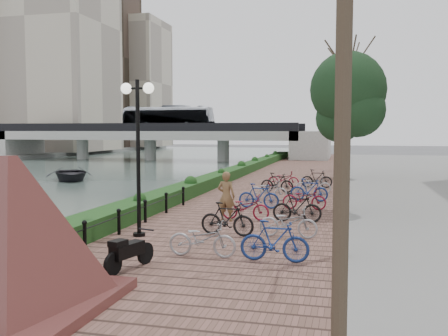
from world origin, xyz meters
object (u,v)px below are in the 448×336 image
(boat, at_px, (71,174))
(lamppost, at_px, (138,123))
(pedestrian, at_px, (226,196))
(motorcycle, at_px, (130,251))
(granite_monument, at_px, (11,232))

(boat, bearing_deg, lamppost, -88.89)
(pedestrian, bearing_deg, motorcycle, 90.04)
(pedestrian, bearing_deg, granite_monument, 85.82)
(pedestrian, height_order, boat, pedestrian)
(pedestrian, bearing_deg, lamppost, 63.59)
(pedestrian, distance_m, boat, 21.72)
(motorcycle, bearing_deg, pedestrian, 99.69)
(motorcycle, relative_size, boat, 0.29)
(pedestrian, relative_size, boat, 0.37)
(motorcycle, bearing_deg, granite_monument, -93.86)
(motorcycle, distance_m, pedestrian, 6.43)
(motorcycle, distance_m, boat, 26.23)
(lamppost, height_order, pedestrian, lamppost)
(granite_monument, distance_m, boat, 28.09)
(granite_monument, xyz_separation_m, motorcycle, (0.97, 2.75, -0.94))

